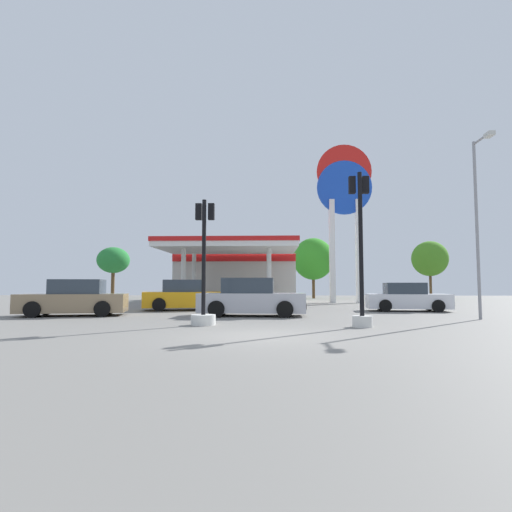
% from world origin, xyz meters
% --- Properties ---
extents(ground_plane, '(90.00, 90.00, 0.00)m').
position_xyz_m(ground_plane, '(0.00, 0.00, 0.00)').
color(ground_plane, slate).
rests_on(ground_plane, ground).
extents(gas_station, '(10.00, 13.82, 4.50)m').
position_xyz_m(gas_station, '(-2.69, 24.28, 2.28)').
color(gas_station, beige).
rests_on(gas_station, ground).
extents(station_pole_sign, '(4.29, 0.56, 12.47)m').
position_xyz_m(station_pole_sign, '(6.12, 21.06, 7.98)').
color(station_pole_sign, white).
rests_on(station_pole_sign, ground).
extents(car_0, '(4.28, 2.20, 1.48)m').
position_xyz_m(car_0, '(7.45, 10.79, 0.67)').
color(car_0, black).
rests_on(car_0, ground).
extents(car_1, '(4.76, 2.78, 1.60)m').
position_xyz_m(car_1, '(-8.35, 6.87, 0.72)').
color(car_1, black).
rests_on(car_1, ground).
extents(car_2, '(4.69, 2.24, 1.66)m').
position_xyz_m(car_2, '(-0.51, 7.05, 0.75)').
color(car_2, black).
rests_on(car_2, ground).
extents(car_3, '(4.92, 3.04, 1.64)m').
position_xyz_m(car_3, '(-4.33, 11.27, 0.74)').
color(car_3, black).
rests_on(car_3, ground).
extents(traffic_signal_0, '(0.83, 0.83, 4.27)m').
position_xyz_m(traffic_signal_0, '(-1.93, 2.85, 1.25)').
color(traffic_signal_0, silver).
rests_on(traffic_signal_0, ground).
extents(traffic_signal_1, '(0.65, 0.68, 5.05)m').
position_xyz_m(traffic_signal_1, '(3.28, 2.38, 1.94)').
color(traffic_signal_1, silver).
rests_on(traffic_signal_1, ground).
extents(tree_0, '(3.38, 3.38, 5.40)m').
position_xyz_m(tree_0, '(-16.39, 31.73, 3.99)').
color(tree_0, brown).
rests_on(tree_0, ground).
extents(tree_1, '(2.90, 2.90, 5.32)m').
position_xyz_m(tree_1, '(-6.62, 30.22, 3.86)').
color(tree_1, brown).
rests_on(tree_1, ground).
extents(tree_2, '(4.22, 4.22, 6.30)m').
position_xyz_m(tree_2, '(4.73, 32.04, 4.11)').
color(tree_2, brown).
rests_on(tree_2, ground).
extents(tree_3, '(3.58, 3.58, 5.86)m').
position_xyz_m(tree_3, '(16.50, 31.38, 4.07)').
color(tree_3, brown).
rests_on(tree_3, ground).
extents(corner_streetlamp, '(0.24, 1.48, 7.14)m').
position_xyz_m(corner_streetlamp, '(8.57, 5.32, 4.28)').
color(corner_streetlamp, gray).
rests_on(corner_streetlamp, ground).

